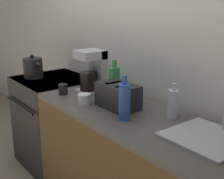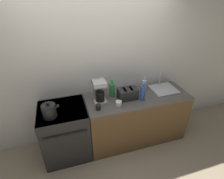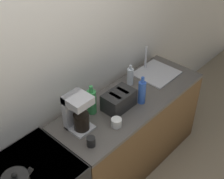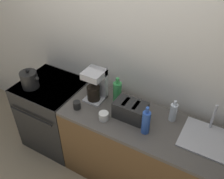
# 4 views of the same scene
# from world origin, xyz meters

# --- Properties ---
(wall_back) EXTENTS (8.00, 0.05, 2.60)m
(wall_back) POSITION_xyz_m (0.00, 0.72, 1.30)
(wall_back) COLOR silver
(wall_back) RESTS_ON ground_plane
(counter_block) EXTENTS (1.72, 0.63, 0.90)m
(counter_block) POSITION_xyz_m (0.61, 0.32, 0.45)
(counter_block) COLOR brown
(counter_block) RESTS_ON ground_plane
(toaster) EXTENTS (0.31, 0.20, 0.17)m
(toaster) POSITION_xyz_m (0.42, 0.32, 0.99)
(toaster) COLOR black
(toaster) RESTS_ON counter_block
(coffee_maker) EXTENTS (0.20, 0.21, 0.35)m
(coffee_maker) POSITION_xyz_m (-0.02, 0.40, 1.08)
(coffee_maker) COLOR #B7B7BC
(coffee_maker) RESTS_ON counter_block
(sink_tray) EXTENTS (0.43, 0.40, 0.28)m
(sink_tray) POSITION_xyz_m (1.14, 0.40, 0.92)
(sink_tray) COLOR #B7B7BC
(sink_tray) RESTS_ON counter_block
(bottle_green) EXTENTS (0.09, 0.09, 0.30)m
(bottle_green) POSITION_xyz_m (0.20, 0.46, 1.03)
(bottle_green) COLOR #338C47
(bottle_green) RESTS_ON counter_block
(bottle_clear) EXTENTS (0.07, 0.07, 0.23)m
(bottle_clear) POSITION_xyz_m (0.79, 0.49, 1.00)
(bottle_clear) COLOR silver
(bottle_clear) RESTS_ON counter_block
(bottle_blue) EXTENTS (0.07, 0.07, 0.30)m
(bottle_blue) POSITION_xyz_m (0.63, 0.21, 1.03)
(bottle_blue) COLOR #2D56B7
(bottle_blue) RESTS_ON counter_block
(cup_black) EXTENTS (0.07, 0.07, 0.09)m
(cup_black) POSITION_xyz_m (-0.10, 0.16, 0.95)
(cup_black) COLOR black
(cup_black) RESTS_ON counter_block
(cup_white) EXTENTS (0.10, 0.10, 0.08)m
(cup_white) POSITION_xyz_m (0.22, 0.16, 0.94)
(cup_white) COLOR white
(cup_white) RESTS_ON counter_block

